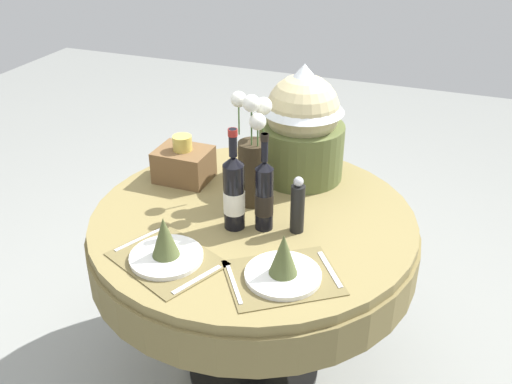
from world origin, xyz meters
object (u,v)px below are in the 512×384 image
at_px(pepper_mill, 297,207).
at_px(gift_tub_back_centre, 302,120).
at_px(flower_vase, 253,158).
at_px(wine_bottle_centre, 234,192).
at_px(wine_bottle_rear, 264,195).
at_px(dining_table, 253,243).
at_px(place_setting_right, 283,266).
at_px(woven_basket_side_left, 184,163).
at_px(place_setting_left, 166,248).

xyz_separation_m(pepper_mill, gift_tub_back_centre, (-0.11, 0.41, 0.15)).
xyz_separation_m(flower_vase, gift_tub_back_centre, (0.11, 0.27, 0.06)).
distance_m(pepper_mill, gift_tub_back_centre, 0.45).
bearing_deg(wine_bottle_centre, flower_vase, 90.74).
height_order(wine_bottle_centre, wine_bottle_rear, wine_bottle_centre).
bearing_deg(pepper_mill, wine_bottle_centre, -166.22).
relative_size(dining_table, wine_bottle_rear, 3.38).
bearing_deg(dining_table, place_setting_right, -55.01).
height_order(dining_table, wine_bottle_rear, wine_bottle_rear).
distance_m(dining_table, woven_basket_side_left, 0.44).
relative_size(place_setting_left, wine_bottle_centre, 1.11).
bearing_deg(wine_bottle_centre, place_setting_right, -40.75).
bearing_deg(flower_vase, wine_bottle_rear, -57.08).
distance_m(place_setting_left, wine_bottle_rear, 0.38).
bearing_deg(place_setting_right, pepper_mill, 98.48).
distance_m(dining_table, wine_bottle_rear, 0.28).
height_order(wine_bottle_rear, woven_basket_side_left, wine_bottle_rear).
height_order(place_setting_right, wine_bottle_centre, wine_bottle_centre).
bearing_deg(place_setting_right, dining_table, 124.99).
distance_m(wine_bottle_centre, gift_tub_back_centre, 0.48).
bearing_deg(place_setting_right, gift_tub_back_centre, 102.62).
bearing_deg(wine_bottle_centre, pepper_mill, 13.78).
bearing_deg(dining_table, wine_bottle_centre, -108.46).
bearing_deg(place_setting_right, wine_bottle_centre, 139.25).
distance_m(dining_table, place_setting_left, 0.43).
bearing_deg(wine_bottle_rear, flower_vase, 122.92).
relative_size(place_setting_right, wine_bottle_rear, 1.18).
relative_size(flower_vase, gift_tub_back_centre, 0.92).
bearing_deg(gift_tub_back_centre, wine_bottle_centre, -102.62).
relative_size(dining_table, pepper_mill, 5.72).
height_order(place_setting_right, gift_tub_back_centre, gift_tub_back_centre).
xyz_separation_m(wine_bottle_centre, wine_bottle_rear, (0.10, 0.03, -0.01)).
bearing_deg(woven_basket_side_left, wine_bottle_rear, -27.86).
relative_size(place_setting_left, pepper_mill, 1.96).
bearing_deg(pepper_mill, dining_table, 166.01).
bearing_deg(wine_bottle_rear, pepper_mill, 10.78).
bearing_deg(dining_table, place_setting_left, -114.16).
height_order(gift_tub_back_centre, woven_basket_side_left, gift_tub_back_centre).
xyz_separation_m(gift_tub_back_centre, woven_basket_side_left, (-0.43, -0.20, -0.18)).
height_order(dining_table, place_setting_right, place_setting_right).
bearing_deg(wine_bottle_centre, gift_tub_back_centre, 77.38).
xyz_separation_m(place_setting_right, wine_bottle_rear, (-0.15, 0.25, 0.09)).
height_order(wine_bottle_centre, gift_tub_back_centre, gift_tub_back_centre).
height_order(dining_table, woven_basket_side_left, woven_basket_side_left).
bearing_deg(wine_bottle_centre, woven_basket_side_left, 142.02).
relative_size(flower_vase, wine_bottle_rear, 1.21).
bearing_deg(gift_tub_back_centre, place_setting_right, -77.38).
bearing_deg(woven_basket_side_left, gift_tub_back_centre, 24.80).
distance_m(place_setting_right, pepper_mill, 0.28).
height_order(wine_bottle_centre, pepper_mill, wine_bottle_centre).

